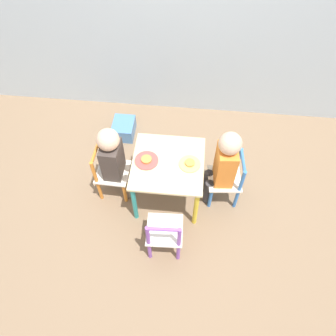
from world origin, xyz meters
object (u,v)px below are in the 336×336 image
at_px(child_left, 114,158).
at_px(plate_left, 147,160).
at_px(chair_purple, 164,234).
at_px(storage_bin, 124,129).
at_px(child_right, 224,163).
at_px(plate_right, 190,164).
at_px(kids_table, 168,168).
at_px(chair_blue, 227,179).
at_px(chair_orange, 110,172).

bearing_deg(child_left, plate_left, -91.21).
height_order(chair_purple, storage_bin, chair_purple).
xyz_separation_m(child_right, plate_right, (-0.25, -0.04, 0.01)).
relative_size(kids_table, chair_blue, 1.08).
bearing_deg(plate_right, child_left, 178.64).
xyz_separation_m(kids_table, chair_orange, (-0.48, 0.02, -0.14)).
relative_size(chair_purple, child_left, 0.68).
relative_size(plate_left, storage_bin, 0.72).
bearing_deg(chair_blue, kids_table, -90.00).
height_order(chair_blue, child_left, child_left).
distance_m(chair_orange, child_right, 0.92).
height_order(kids_table, child_left, child_left).
distance_m(plate_right, storage_bin, 1.01).
bearing_deg(child_left, chair_orange, 90.00).
height_order(chair_orange, plate_left, chair_orange).
xyz_separation_m(plate_left, plate_right, (0.33, -0.00, 0.00)).
relative_size(chair_orange, plate_left, 2.81).
bearing_deg(plate_left, plate_right, -0.00).
relative_size(chair_orange, child_left, 0.68).
relative_size(chair_orange, chair_blue, 1.00).
bearing_deg(chair_blue, storage_bin, -127.37).
bearing_deg(plate_left, chair_purple, -68.84).
relative_size(chair_orange, plate_right, 3.12).
bearing_deg(chair_purple, chair_blue, -133.80).
bearing_deg(storage_bin, child_right, -34.20).
bearing_deg(kids_table, child_left, 178.11).
xyz_separation_m(chair_blue, plate_right, (-0.31, -0.04, 0.23)).
height_order(child_left, plate_left, child_left).
distance_m(child_left, child_right, 0.83).
xyz_separation_m(child_left, plate_right, (0.58, -0.01, 0.03)).
relative_size(kids_table, chair_orange, 1.08).
height_order(child_right, plate_right, child_right).
xyz_separation_m(chair_blue, storage_bin, (-0.97, 0.62, -0.17)).
distance_m(kids_table, plate_right, 0.18).
xyz_separation_m(plate_left, storage_bin, (-0.34, 0.66, -0.40)).
relative_size(kids_table, chair_purple, 1.08).
xyz_separation_m(kids_table, plate_right, (0.16, 0.00, 0.08)).
bearing_deg(storage_bin, child_left, -82.74).
height_order(kids_table, plate_left, plate_left).
height_order(chair_purple, plate_left, chair_purple).
relative_size(chair_blue, child_left, 0.68).
xyz_separation_m(chair_orange, plate_right, (0.64, -0.02, 0.23)).
height_order(child_left, storage_bin, child_left).
xyz_separation_m(kids_table, storage_bin, (-0.50, 0.66, -0.32)).
bearing_deg(chair_blue, child_right, -90.00).
relative_size(chair_blue, chair_purple, 1.00).
xyz_separation_m(chair_orange, child_right, (0.89, 0.02, 0.22)).
relative_size(kids_table, child_right, 0.70).
height_order(chair_orange, chair_purple, same).
distance_m(kids_table, storage_bin, 0.88).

